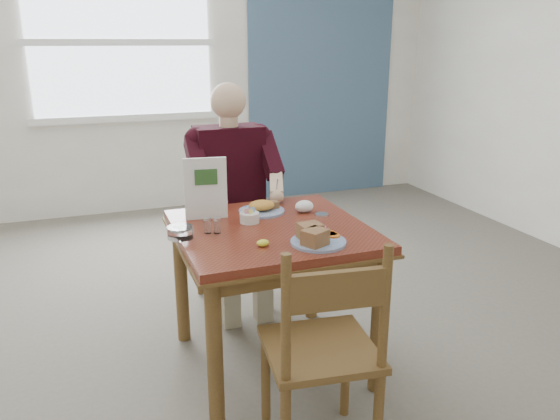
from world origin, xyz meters
name	(u,v)px	position (x,y,z in m)	size (l,w,h in m)	color
floor	(272,361)	(0.00, 0.00, 0.00)	(6.00, 6.00, 0.00)	#5E584C
wall_back	(167,64)	(0.00, 3.00, 1.40)	(5.50, 5.50, 0.00)	white
accent_panel	(322,62)	(1.60, 2.98, 1.40)	(1.60, 0.02, 2.80)	#425E7A
lemon_wedge	(263,243)	(-0.12, -0.24, 0.77)	(0.06, 0.04, 0.03)	#EFF533
napkin	(304,206)	(0.24, 0.17, 0.78)	(0.10, 0.08, 0.06)	white
metal_dish	(322,214)	(0.30, 0.08, 0.75)	(0.07, 0.07, 0.01)	silver
window	(121,42)	(-0.40, 2.97, 1.60)	(1.72, 0.04, 1.42)	white
table	(272,248)	(0.00, 0.00, 0.64)	(0.92, 0.92, 0.75)	maroon
chair_far	(230,229)	(0.00, 0.80, 0.48)	(0.42, 0.42, 0.95)	brown
chair_near	(323,352)	(-0.04, -0.71, 0.48)	(0.47, 0.47, 0.95)	brown
diner	(233,181)	(0.00, 0.71, 0.81)	(0.53, 0.56, 1.39)	tan
near_plate	(316,237)	(0.11, -0.28, 0.78)	(0.31, 0.31, 0.08)	white
far_plate	(262,208)	(0.03, 0.24, 0.77)	(0.25, 0.25, 0.06)	white
caddy	(250,217)	(-0.08, 0.10, 0.78)	(0.11, 0.11, 0.07)	white
shakers	(212,225)	(-0.29, 0.01, 0.79)	(0.09, 0.06, 0.08)	white
creamer	(180,232)	(-0.44, 0.00, 0.78)	(0.13, 0.13, 0.05)	white
menu	(206,188)	(-0.27, 0.23, 0.91)	(0.21, 0.05, 0.31)	white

